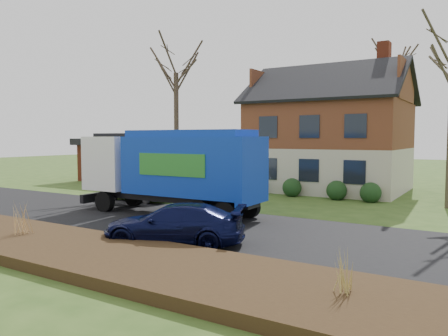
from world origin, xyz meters
The scene contains 12 objects.
ground centered at (0.00, 0.00, 0.00)m, with size 120.00×120.00×0.00m, color #2F4B19.
road centered at (0.00, 0.00, 0.01)m, with size 80.00×7.00×0.02m, color black.
mulch_verge centered at (0.00, -5.30, 0.15)m, with size 80.00×3.50×0.30m, color black.
main_house centered at (1.49, 13.91, 4.03)m, with size 12.95×8.95×9.26m.
ranch_house centered at (-12.00, 13.00, 1.81)m, with size 9.80×8.20×3.70m.
garbage_truck centered at (-0.88, 1.39, 2.13)m, with size 8.65×2.49×3.69m.
silver_sedan centered at (-5.11, 3.75, 0.67)m, with size 1.42×4.08×1.34m, color #A0A1A7.
navy_wagon centered at (2.46, -2.80, 0.65)m, with size 1.82×4.47×1.30m, color black.
tree_front_west centered at (-6.90, 9.40, 8.70)m, with size 3.55×3.55×10.56m.
tree_back centered at (4.31, 21.84, 9.97)m, with size 3.78×3.78×11.97m.
grass_clump_mid centered at (-1.81, -5.15, 0.82)m, with size 0.37×0.31×1.04m.
grass_clump_east centered at (8.46, -5.08, 0.73)m, with size 0.35×0.29×0.87m.
Camera 1 is at (10.93, -13.54, 3.38)m, focal length 35.00 mm.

